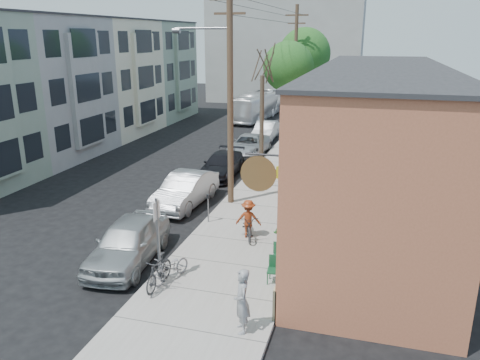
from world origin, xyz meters
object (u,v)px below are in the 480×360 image
(tree_bare, at_px, (262,127))
(car_2, at_px, (222,165))
(parking_meter_far, at_px, (257,155))
(patron_grey, at_px, (242,301))
(sign_post, at_px, (158,231))
(parked_bike_b, at_px, (171,268))
(bus, at_px, (257,106))
(patio_chair_b, at_px, (275,270))
(parking_meter_near, at_px, (208,204))
(utility_pole_near, at_px, (229,92))
(tree_leafy_far, at_px, (305,54))
(car_1, at_px, (185,190))
(patio_chair_a, at_px, (278,257))
(car_0, at_px, (128,242))
(cyclist, at_px, (248,219))
(car_3, at_px, (249,145))
(parked_bike_a, at_px, (159,272))
(patron_green, at_px, (281,231))
(tree_leafy_mid, at_px, (288,67))
(car_4, at_px, (266,131))

(tree_bare, distance_m, car_2, 3.24)
(parking_meter_far, xyz_separation_m, patron_grey, (3.48, -15.95, 0.09))
(sign_post, bearing_deg, parked_bike_b, 1.00)
(parking_meter_far, xyz_separation_m, bus, (-4.34, 17.60, 0.33))
(car_2, bearing_deg, patio_chair_b, -65.12)
(parking_meter_near, relative_size, car_2, 0.27)
(utility_pole_near, relative_size, tree_leafy_far, 1.19)
(sign_post, bearing_deg, car_1, 105.58)
(parking_meter_near, distance_m, tree_leafy_far, 23.85)
(patio_chair_a, relative_size, car_0, 0.19)
(tree_leafy_far, distance_m, cyclist, 24.92)
(car_1, distance_m, car_3, 10.42)
(sign_post, relative_size, parked_bike_b, 1.72)
(patio_chair_a, relative_size, patio_chair_b, 1.00)
(car_1, bearing_deg, car_3, 91.09)
(utility_pole_near, xyz_separation_m, parked_bike_a, (0.16, -8.23, -4.74))
(patio_chair_b, bearing_deg, cyclist, 112.62)
(patron_green, height_order, parked_bike_b, patron_green)
(parking_meter_far, relative_size, bus, 0.13)
(sign_post, bearing_deg, patron_green, 40.36)
(utility_pole_near, relative_size, car_0, 2.14)
(car_3, bearing_deg, patron_green, -72.21)
(parking_meter_near, distance_m, car_2, 7.39)
(sign_post, relative_size, patron_grey, 1.52)
(tree_leafy_mid, height_order, car_0, tree_leafy_mid)
(patio_chair_b, xyz_separation_m, car_1, (-5.68, 6.35, 0.19))
(tree_leafy_mid, bearing_deg, parking_meter_near, -92.03)
(tree_bare, bearing_deg, patron_grey, -78.69)
(patron_green, xyz_separation_m, cyclist, (-1.52, 1.05, -0.10))
(tree_leafy_far, relative_size, patron_green, 4.77)
(patron_green, bearing_deg, sign_post, -26.12)
(tree_bare, xyz_separation_m, patio_chair_b, (3.25, -11.86, -2.37))
(parking_meter_near, relative_size, car_4, 0.29)
(patio_chair_a, distance_m, car_3, 16.62)
(patio_chair_a, bearing_deg, patio_chair_b, -73.95)
(tree_leafy_far, bearing_deg, bus, 146.67)
(parked_bike_b, bearing_deg, parked_bike_a, -91.88)
(parking_meter_far, height_order, patio_chair_a, parking_meter_far)
(utility_pole_near, distance_m, patron_green, 7.34)
(cyclist, height_order, car_1, cyclist)
(bus, bearing_deg, parking_meter_near, -75.19)
(car_2, xyz_separation_m, bus, (-2.63, 19.27, 0.65))
(tree_leafy_far, bearing_deg, patron_green, -83.18)
(parking_meter_near, bearing_deg, parked_bike_a, -86.88)
(parked_bike_a, height_order, car_4, car_4)
(patron_grey, relative_size, cyclist, 1.18)
(tree_bare, relative_size, patio_chair_b, 6.39)
(patio_chair_b, height_order, car_0, car_0)
(utility_pole_near, xyz_separation_m, cyclist, (1.92, -3.73, -4.48))
(parking_meter_near, height_order, car_0, car_0)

